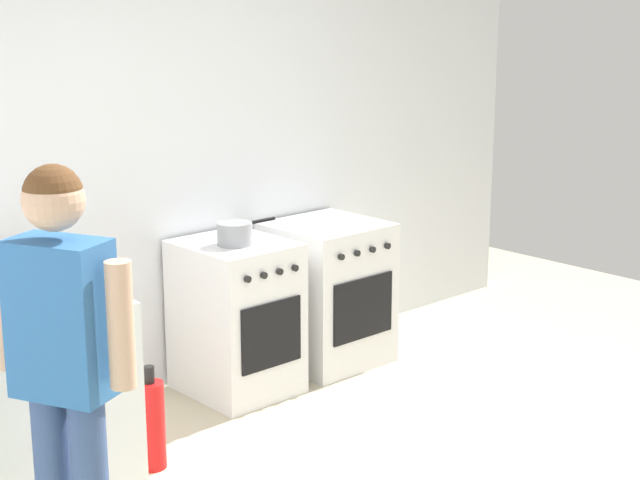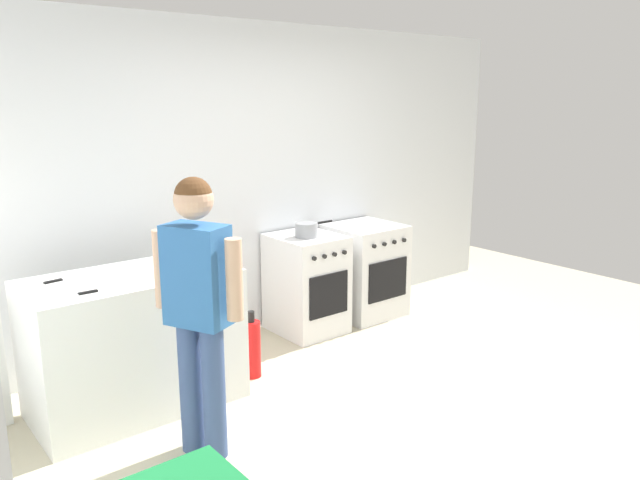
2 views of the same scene
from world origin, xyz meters
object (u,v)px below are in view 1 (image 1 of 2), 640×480
Objects in this scene: oven_left at (236,317)px; person at (63,350)px; pot at (235,233)px; oven_right at (327,293)px; fire_extinguisher at (151,424)px.

person reaches higher than oven_left.
oven_left is 0.49m from pot.
oven_left is at bearing 35.26° from person.
oven_left is 1.00× the size of oven_right.
oven_right is 2.29× the size of pot.
pot is 1.94m from person.
person is at bearing -144.74° from oven_left.
person reaches higher than pot.
pot is at bearing 27.29° from fire_extinguisher.
oven_left is 1.70× the size of fire_extinguisher.
fire_extinguisher is at bearing -151.22° from oven_left.
fire_extinguisher is (-0.84, -0.43, -0.69)m from pot.
oven_right is 2.63m from person.
oven_right is 1.70× the size of fire_extinguisher.
person is at bearing -153.55° from oven_right.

